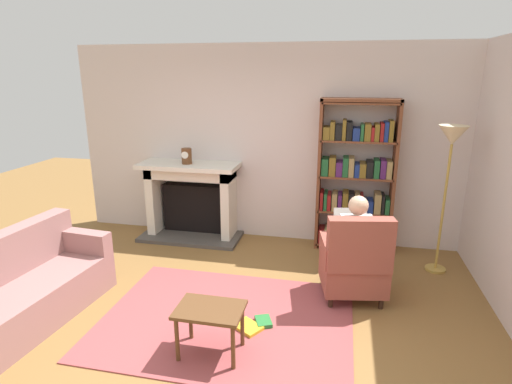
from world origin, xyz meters
name	(u,v)px	position (x,y,z in m)	size (l,w,h in m)	color
ground	(218,339)	(0.00, 0.00, 0.00)	(14.00, 14.00, 0.00)	brown
back_wall	(269,145)	(0.00, 2.55, 1.35)	(5.60, 0.10, 2.70)	beige
area_rug	(227,319)	(0.00, 0.30, 0.01)	(2.40, 1.80, 0.01)	#994446
fireplace	(192,198)	(-1.08, 2.30, 0.58)	(1.43, 0.64, 1.10)	#4C4742
mantel_clock	(187,156)	(-1.09, 2.20, 1.21)	(0.14, 0.14, 0.22)	brown
bookshelf	(356,179)	(1.20, 2.33, 0.97)	(0.99, 0.32, 2.01)	brown
armchair_reading	(355,263)	(1.20, 0.95, 0.42)	(0.75, 0.73, 0.97)	#331E14
seated_reader	(354,241)	(1.18, 1.07, 0.62)	(0.42, 0.58, 1.14)	silver
sofa_floral	(23,290)	(-1.90, -0.09, 0.32)	(0.87, 1.76, 0.85)	#976966
side_table	(210,315)	(0.01, -0.20, 0.37)	(0.56, 0.39, 0.44)	brown
scattered_books	(254,325)	(0.29, 0.24, 0.03)	(0.38, 0.37, 0.04)	#267233
floor_lamp	(451,149)	(2.20, 1.86, 1.49)	(0.32, 0.32, 1.76)	#B7933F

